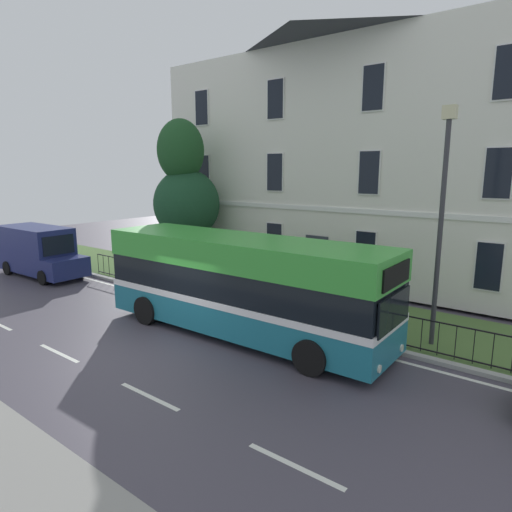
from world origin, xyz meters
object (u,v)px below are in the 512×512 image
Objects in this scene: evergreen_tree at (186,220)px; street_lamp_post at (442,213)px; single_decker_bus at (241,284)px; white_panel_van at (39,251)px; georgian_townhouse at (372,150)px.

evergreen_tree is 1.21× the size of street_lamp_post.
single_decker_bus is (7.45, -4.73, -1.09)m from evergreen_tree.
single_decker_bus is at bearing -153.20° from street_lamp_post.
single_decker_bus is 6.19m from street_lamp_post.
street_lamp_post reaches higher than single_decker_bus.
evergreen_tree is at bearing 38.65° from white_panel_van.
georgian_townhouse is at bearing 48.14° from evergreen_tree.
single_decker_bus is at bearing -85.00° from georgian_townhouse.
street_lamp_post is (18.13, 2.52, 2.74)m from white_panel_van.
georgian_townhouse is 3.50× the size of white_panel_van.
street_lamp_post is at bearing 6.60° from white_panel_van.
white_panel_van is (-13.01, 0.07, -0.40)m from single_decker_bus.
evergreen_tree is 12.81m from street_lamp_post.
georgian_townhouse reaches higher than single_decker_bus.
georgian_townhouse reaches higher than white_panel_van.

